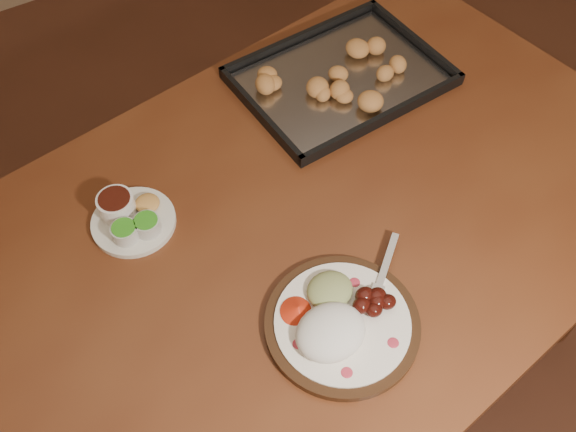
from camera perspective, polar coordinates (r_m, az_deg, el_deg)
ground at (r=1.91m, az=4.73°, el=-10.22°), size 4.00×4.00×0.00m
dining_table at (r=1.26m, az=0.51°, el=-3.37°), size 1.61×1.11×0.75m
dinner_plate at (r=1.06m, az=4.55°, el=-9.32°), size 0.31×0.26×0.06m
condiment_saucer at (r=1.20m, az=-13.88°, el=-0.10°), size 0.15×0.15×0.05m
baking_tray at (r=1.43m, az=4.69°, el=12.30°), size 0.44×0.33×0.04m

